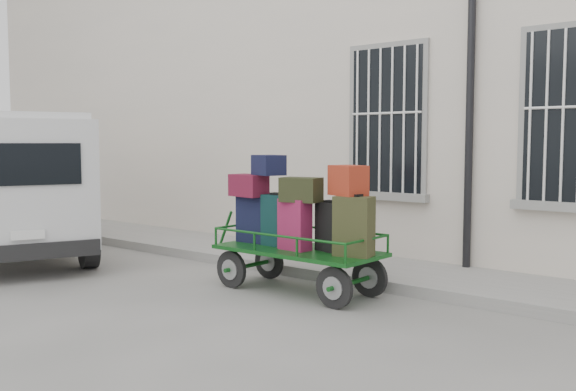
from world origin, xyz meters
The scene contains 5 objects.
ground centered at (0.00, 0.00, 0.00)m, with size 80.00×80.00×0.00m, color #62625D.
building centered at (0.00, 5.50, 3.00)m, with size 24.00×5.15×6.00m.
sidewalk centered at (0.00, 2.20, 0.07)m, with size 24.00×1.70×0.15m, color gray.
luggage_cart centered at (-0.32, 0.69, 0.88)m, with size 2.56×1.01×1.75m.
van centered at (-5.53, -0.40, 1.33)m, with size 4.98×3.51×2.33m.
Camera 1 is at (4.69, -5.63, 1.91)m, focal length 40.00 mm.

